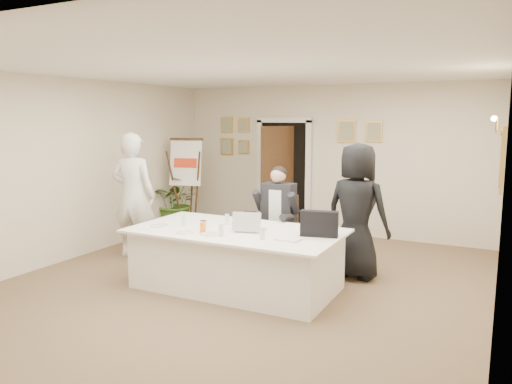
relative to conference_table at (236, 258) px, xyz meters
The scene contains 27 objects.
floor 0.40m from the conference_table, 76.17° to the left, with size 7.00×7.00×0.00m, color brown.
ceiling 2.41m from the conference_table, 76.17° to the left, with size 6.00×7.00×0.02m, color white.
wall_back 3.71m from the conference_table, 89.70° to the left, with size 6.00×0.10×2.80m, color beige.
wall_left 3.15m from the conference_table, behind, with size 0.10×7.00×2.80m, color beige.
wall_right 3.18m from the conference_table, ahead, with size 0.10×7.00×2.80m, color beige.
doorway 3.56m from the conference_table, 104.28° to the left, with size 1.14×0.86×2.20m.
pictures_back_wall 3.91m from the conference_table, 102.43° to the left, with size 3.40×0.06×0.80m, color gold, non-canonical shape.
pictures_right_wall 3.52m from the conference_table, 23.11° to the left, with size 0.06×2.20×0.80m, color gold, non-canonical shape.
wall_sconce 3.61m from the conference_table, 23.60° to the left, with size 0.20×0.30×0.24m, color #B8843B, non-canonical shape.
conference_table is the anchor object (origin of this frame).
seated_man 1.16m from the conference_table, 85.96° to the left, with size 0.65×0.69×1.51m, color black, non-canonical shape.
flip_chart 3.56m from the conference_table, 134.43° to the left, with size 0.64×0.47×1.77m.
standing_man 2.31m from the conference_table, 165.09° to the left, with size 0.72×0.47×1.97m, color white.
standing_woman 1.78m from the conference_table, 42.16° to the left, with size 0.91×0.59×1.86m, color black.
potted_palm 3.79m from the conference_table, 137.21° to the left, with size 0.96×0.83×1.07m, color #385F1F.
laptop 0.56m from the conference_table, ahead, with size 0.36×0.37×0.28m, color #B7BABC, non-canonical shape.
laptop_bag 1.21m from the conference_table, ahead, with size 0.45×0.12×0.31m, color black.
paper_stack 0.94m from the conference_table, 15.44° to the right, with size 0.28×0.20×0.03m, color white.
plate_left 1.10m from the conference_table, 164.12° to the right, with size 0.24×0.24×0.01m, color white.
plate_mid 0.77m from the conference_table, 136.27° to the right, with size 0.22×0.22×0.01m, color white.
plate_near 0.57m from the conference_table, 110.57° to the right, with size 0.22×0.22×0.01m, color white.
glass_a 0.85m from the conference_table, 168.35° to the right, with size 0.06×0.06×0.14m, color silver.
glass_b 0.60m from the conference_table, 87.32° to the right, with size 0.06×0.06×0.14m, color silver.
glass_c 0.77m from the conference_table, 31.29° to the right, with size 0.06×0.06×0.14m, color silver.
glass_d 0.56m from the conference_table, 140.34° to the left, with size 0.06×0.06×0.14m, color silver.
oj_glass 0.63m from the conference_table, 128.30° to the right, with size 0.07×0.07×0.13m, color orange.
steel_jug 0.61m from the conference_table, 157.96° to the right, with size 0.09×0.09×0.11m, color silver.
Camera 1 is at (3.01, -5.53, 2.19)m, focal length 35.00 mm.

